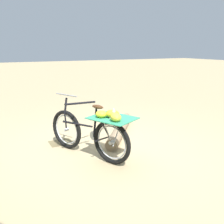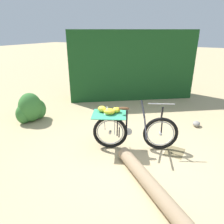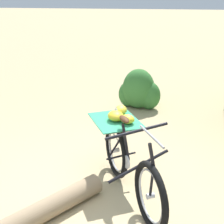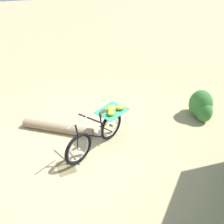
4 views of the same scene
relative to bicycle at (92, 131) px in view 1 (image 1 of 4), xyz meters
name	(u,v)px [view 1 (image 1 of 4)]	position (x,y,z in m)	size (l,w,h in m)	color
ground_plane	(100,151)	(0.21, 0.17, -0.48)	(60.00, 60.00, 0.00)	tan
bicycle	(92,131)	(0.00, 0.00, 0.00)	(1.04, 1.73, 1.03)	black
fallen_log	(120,129)	(0.97, 0.77, -0.36)	(0.23, 0.23, 1.87)	#937A5B
leaf_litter_patch	(61,142)	(-0.31, 0.90, -0.47)	(0.44, 0.36, 0.01)	olive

